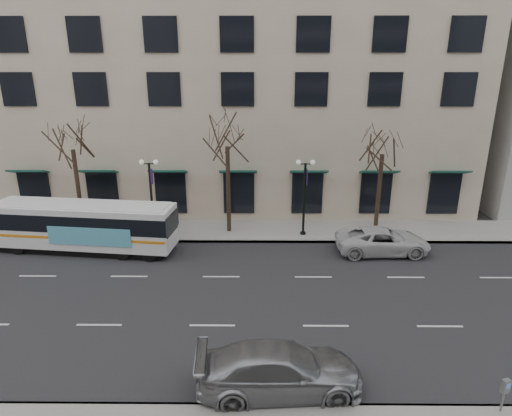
{
  "coord_description": "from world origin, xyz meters",
  "views": [
    {
      "loc": [
        2.05,
        -18.51,
        10.81
      ],
      "look_at": [
        1.89,
        2.1,
        4.0
      ],
      "focal_mm": 30.0,
      "sensor_mm": 36.0,
      "label": 1
    }
  ],
  "objects_px": {
    "city_bus": "(85,225)",
    "white_pickup": "(383,241)",
    "tree_far_left": "(71,135)",
    "lamp_post_left": "(151,194)",
    "pay_station": "(505,389)",
    "tree_far_mid": "(227,132)",
    "lamp_post_right": "(304,194)",
    "silver_car": "(280,370)",
    "tree_far_right": "(384,139)"
  },
  "relations": [
    {
      "from": "city_bus",
      "to": "white_pickup",
      "type": "bearing_deg",
      "value": 5.89
    },
    {
      "from": "tree_far_left",
      "to": "lamp_post_left",
      "type": "xyz_separation_m",
      "value": [
        5.01,
        -0.6,
        -3.75
      ]
    },
    {
      "from": "city_bus",
      "to": "pay_station",
      "type": "distance_m",
      "value": 22.65
    },
    {
      "from": "tree_far_mid",
      "to": "lamp_post_right",
      "type": "distance_m",
      "value": 6.41
    },
    {
      "from": "silver_car",
      "to": "white_pickup",
      "type": "relative_size",
      "value": 1.03
    },
    {
      "from": "tree_far_right",
      "to": "tree_far_mid",
      "type": "bearing_deg",
      "value": 180.0
    },
    {
      "from": "tree_far_left",
      "to": "silver_car",
      "type": "relative_size",
      "value": 1.44
    },
    {
      "from": "tree_far_right",
      "to": "city_bus",
      "type": "xyz_separation_m",
      "value": [
        -18.54,
        -3.01,
        -4.77
      ]
    },
    {
      "from": "pay_station",
      "to": "lamp_post_right",
      "type": "bearing_deg",
      "value": 88.32
    },
    {
      "from": "lamp_post_left",
      "to": "white_pickup",
      "type": "distance_m",
      "value": 14.96
    },
    {
      "from": "lamp_post_right",
      "to": "tree_far_left",
      "type": "bearing_deg",
      "value": 177.71
    },
    {
      "from": "lamp_post_left",
      "to": "silver_car",
      "type": "distance_m",
      "value": 16.5
    },
    {
      "from": "tree_far_mid",
      "to": "tree_far_left",
      "type": "bearing_deg",
      "value": -180.0
    },
    {
      "from": "tree_far_left",
      "to": "silver_car",
      "type": "bearing_deg",
      "value": -49.58
    },
    {
      "from": "tree_far_right",
      "to": "silver_car",
      "type": "distance_m",
      "value": 17.56
    },
    {
      "from": "white_pickup",
      "to": "pay_station",
      "type": "xyz_separation_m",
      "value": [
        0.36,
        -12.87,
        0.26
      ]
    },
    {
      "from": "lamp_post_right",
      "to": "white_pickup",
      "type": "distance_m",
      "value": 5.7
    },
    {
      "from": "tree_far_left",
      "to": "tree_far_mid",
      "type": "relative_size",
      "value": 0.98
    },
    {
      "from": "tree_far_right",
      "to": "city_bus",
      "type": "relative_size",
      "value": 0.71
    },
    {
      "from": "city_bus",
      "to": "pay_station",
      "type": "xyz_separation_m",
      "value": [
        18.48,
        -13.09,
        -0.61
      ]
    },
    {
      "from": "tree_far_mid",
      "to": "lamp_post_right",
      "type": "xyz_separation_m",
      "value": [
        5.01,
        -0.6,
        -3.96
      ]
    },
    {
      "from": "lamp_post_left",
      "to": "pay_station",
      "type": "xyz_separation_m",
      "value": [
        14.93,
        -15.5,
        -1.91
      ]
    },
    {
      "from": "lamp_post_right",
      "to": "tree_far_mid",
      "type": "bearing_deg",
      "value": 173.17
    },
    {
      "from": "tree_far_left",
      "to": "pay_station",
      "type": "distance_m",
      "value": 26.24
    },
    {
      "from": "tree_far_left",
      "to": "lamp_post_right",
      "type": "distance_m",
      "value": 15.48
    },
    {
      "from": "tree_far_right",
      "to": "white_pickup",
      "type": "distance_m",
      "value": 6.52
    },
    {
      "from": "tree_far_mid",
      "to": "white_pickup",
      "type": "bearing_deg",
      "value": -18.67
    },
    {
      "from": "white_pickup",
      "to": "pay_station",
      "type": "height_order",
      "value": "white_pickup"
    },
    {
      "from": "lamp_post_right",
      "to": "pay_station",
      "type": "distance_m",
      "value": 16.38
    },
    {
      "from": "lamp_post_right",
      "to": "white_pickup",
      "type": "bearing_deg",
      "value": -29.99
    },
    {
      "from": "city_bus",
      "to": "silver_car",
      "type": "bearing_deg",
      "value": -40.05
    },
    {
      "from": "tree_far_mid",
      "to": "pay_station",
      "type": "relative_size",
      "value": 6.98
    },
    {
      "from": "lamp_post_right",
      "to": "silver_car",
      "type": "height_order",
      "value": "lamp_post_right"
    },
    {
      "from": "white_pickup",
      "to": "tree_far_mid",
      "type": "bearing_deg",
      "value": 69.85
    },
    {
      "from": "lamp_post_left",
      "to": "city_bus",
      "type": "xyz_separation_m",
      "value": [
        -3.55,
        -2.41,
        -1.3
      ]
    },
    {
      "from": "tree_far_mid",
      "to": "white_pickup",
      "type": "xyz_separation_m",
      "value": [
        9.57,
        -3.23,
        -6.13
      ]
    },
    {
      "from": "city_bus",
      "to": "silver_car",
      "type": "height_order",
      "value": "city_bus"
    },
    {
      "from": "lamp_post_left",
      "to": "silver_car",
      "type": "xyz_separation_m",
      "value": [
        7.77,
        -14.4,
        -2.1
      ]
    },
    {
      "from": "city_bus",
      "to": "tree_far_left",
      "type": "bearing_deg",
      "value": 122.4
    },
    {
      "from": "lamp_post_left",
      "to": "lamp_post_right",
      "type": "xyz_separation_m",
      "value": [
        10.0,
        0.0,
        0.0
      ]
    },
    {
      "from": "pay_station",
      "to": "lamp_post_left",
      "type": "bearing_deg",
      "value": 114.61
    },
    {
      "from": "tree_far_right",
      "to": "lamp_post_right",
      "type": "xyz_separation_m",
      "value": [
        -4.99,
        -0.6,
        -3.48
      ]
    },
    {
      "from": "lamp_post_right",
      "to": "silver_car",
      "type": "distance_m",
      "value": 14.72
    },
    {
      "from": "silver_car",
      "to": "pay_station",
      "type": "relative_size",
      "value": 4.73
    },
    {
      "from": "tree_far_right",
      "to": "white_pickup",
      "type": "relative_size",
      "value": 1.44
    },
    {
      "from": "lamp_post_left",
      "to": "city_bus",
      "type": "bearing_deg",
      "value": -145.81
    },
    {
      "from": "city_bus",
      "to": "pay_station",
      "type": "relative_size",
      "value": 9.25
    },
    {
      "from": "lamp_post_right",
      "to": "silver_car",
      "type": "relative_size",
      "value": 0.9
    },
    {
      "from": "tree_far_right",
      "to": "silver_car",
      "type": "relative_size",
      "value": 1.39
    },
    {
      "from": "tree_far_mid",
      "to": "lamp_post_left",
      "type": "height_order",
      "value": "tree_far_mid"
    }
  ]
}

